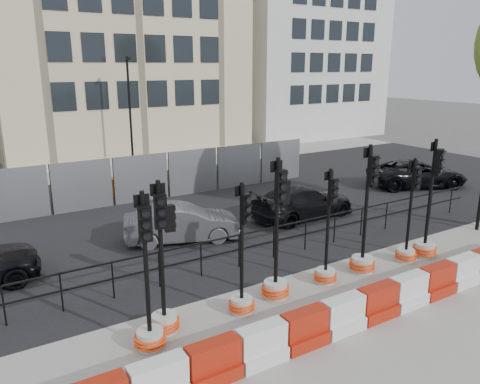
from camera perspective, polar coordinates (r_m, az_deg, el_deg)
ground at (r=13.23m, az=7.15°, el=-9.79°), size 120.00×120.00×0.00m
sidewalk_near at (r=11.33m, az=16.98°, el=-14.88°), size 40.00×6.00×0.02m
road at (r=18.81m, az=-6.25°, el=-2.05°), size 40.00×14.00×0.03m
sidewalk_far at (r=26.98m, az=-14.54°, el=2.83°), size 40.00×4.00×0.02m
building_cream at (r=32.89m, az=-15.46°, el=20.68°), size 15.00×10.06×18.00m
building_white at (r=39.87m, az=6.95°, el=18.59°), size 12.00×9.06×16.00m
kerb_railing at (r=13.84m, az=4.14°, el=-5.47°), size 18.00×0.04×1.00m
heras_fencing at (r=21.11m, az=-9.61°, el=1.61°), size 14.33×1.72×2.00m
lamp_post_far at (r=25.69m, az=-13.25°, el=9.57°), size 0.12×0.56×6.00m
barrier_row at (r=11.27m, az=16.35°, el=-12.93°), size 13.60×0.50×0.80m
traffic_signal_a at (r=9.83m, az=-11.01°, el=-14.86°), size 0.65×0.65×3.31m
traffic_signal_b at (r=10.26m, az=-9.24°, el=-12.65°), size 0.66×0.66×3.37m
traffic_signal_c at (r=10.93m, az=0.26°, el=-11.53°), size 0.62×0.62×3.12m
traffic_signal_d at (r=11.54m, az=4.48°, el=-9.00°), size 0.69×0.69×3.53m
traffic_signal_e at (r=12.54m, az=10.49°, el=-8.19°), size 0.61×0.61×3.09m
traffic_signal_f at (r=13.33m, az=14.90°, el=-6.03°), size 0.71×0.71×3.58m
traffic_signal_g at (r=14.47m, az=19.73°, el=-5.64°), size 0.61×0.61×3.09m
traffic_signal_h at (r=15.00m, az=21.79°, el=-4.71°), size 0.70×0.70×3.56m
car_b at (r=15.30m, az=-7.03°, el=-3.79°), size 3.53×4.51×1.23m
car_c at (r=17.65m, az=7.67°, el=-1.24°), size 2.00×4.33×1.22m
car_d at (r=23.55m, az=20.80°, el=2.10°), size 5.39×6.04×1.25m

